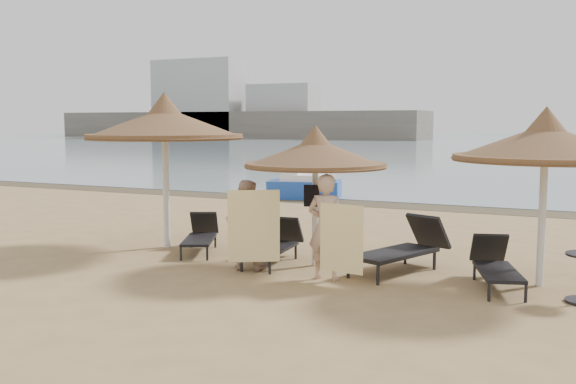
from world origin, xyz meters
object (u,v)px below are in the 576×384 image
pedal_boat (304,186)px  palapa_center (315,154)px  palapa_right (545,143)px  lounger_near_left (276,243)px  lounger_near_right (405,247)px  person_left (245,218)px  lounger_far_left (201,235)px  palapa_left (165,124)px  person_right (326,218)px  lounger_far_right (495,265)px

pedal_boat → palapa_center: bearing=-79.7°
palapa_right → lounger_near_left: bearing=-177.6°
lounger_near_right → person_left: (-2.54, -1.05, 0.49)m
palapa_center → lounger_far_left: palapa_center is taller
lounger_near_right → person_left: bearing=-135.6°
lounger_near_left → palapa_right: bearing=-2.1°
person_left → lounger_near_right: bearing=-165.5°
lounger_far_left → palapa_left: bearing=153.0°
palapa_right → palapa_left: bearing=179.1°
palapa_right → lounger_far_left: size_ratio=1.66×
palapa_left → lounger_near_right: (4.94, 0.01, -2.09)m
palapa_center → person_left: (-0.99, -0.76, -1.09)m
pedal_boat → person_right: bearing=-78.9°
palapa_center → lounger_near_left: (-0.77, -0.02, -1.65)m
palapa_right → person_left: palapa_right is taller
lounger_far_right → person_left: size_ratio=0.98×
lounger_near_right → person_right: 1.63m
palapa_left → person_left: bearing=-23.6°
palapa_center → pedal_boat: (-4.25, 9.29, -1.59)m
palapa_center → palapa_right: bearing=2.7°
lounger_far_left → person_left: person_left is taller
palapa_center → lounger_near_right: (1.55, 0.30, -1.58)m
palapa_center → lounger_near_right: 2.23m
pedal_boat → palapa_right: bearing=-63.0°
person_left → person_right: person_right is taller
lounger_near_left → person_right: size_ratio=0.88×
palapa_left → palapa_right: bearing=-0.9°
lounger_far_left → person_right: size_ratio=0.85×
palapa_center → lounger_near_right: palapa_center is taller
lounger_near_right → pedal_boat: bearing=144.7°
lounger_far_left → lounger_far_right: 5.66m
palapa_right → pedal_boat: bearing=131.2°
palapa_left → pedal_boat: (-0.86, 9.00, -2.10)m
lounger_near_right → pedal_boat: pedal_boat is taller
lounger_far_left → lounger_near_left: 1.80m
person_right → palapa_center: bearing=-57.0°
palapa_left → lounger_near_left: 3.41m
palapa_right → person_left: bearing=-168.9°
palapa_left → palapa_right: (7.12, -0.12, -0.28)m
palapa_center → lounger_far_right: size_ratio=1.43×
person_left → lounger_near_left: bearing=-114.6°
lounger_far_right → pedal_boat: pedal_boat is taller
lounger_far_left → person_right: (3.10, -1.10, 0.68)m
lounger_far_left → lounger_near_right: 4.11m
palapa_right → pedal_boat: palapa_right is taller
palapa_left → palapa_center: (3.39, -0.29, -0.51)m
palapa_left → pedal_boat: 9.28m
lounger_far_right → pedal_boat: size_ratio=0.67×
palapa_right → lounger_near_left: size_ratio=1.59×
lounger_near_left → lounger_far_right: size_ratio=1.00×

